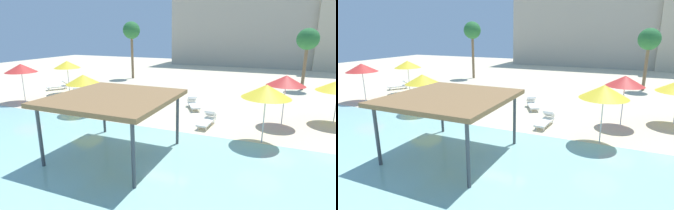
% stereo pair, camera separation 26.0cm
% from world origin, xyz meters
% --- Properties ---
extents(ground_plane, '(80.00, 80.00, 0.00)m').
position_xyz_m(ground_plane, '(0.00, 0.00, 0.00)').
color(ground_plane, beige).
extents(lagoon_water, '(44.00, 13.50, 0.04)m').
position_xyz_m(lagoon_water, '(0.00, -5.25, 0.02)').
color(lagoon_water, '#99D1C6').
rests_on(lagoon_water, ground).
extents(shade_pavilion, '(4.81, 4.81, 2.64)m').
position_xyz_m(shade_pavilion, '(-1.04, -2.09, 2.49)').
color(shade_pavilion, '#42474C').
rests_on(shade_pavilion, ground).
extents(beach_umbrella_red_0, '(2.09, 2.09, 2.87)m').
position_xyz_m(beach_umbrella_red_0, '(5.55, 4.95, 2.57)').
color(beach_umbrella_red_0, silver).
rests_on(beach_umbrella_red_0, ground).
extents(beach_umbrella_yellow_1, '(2.19, 2.19, 2.81)m').
position_xyz_m(beach_umbrella_yellow_1, '(-11.65, 6.81, 2.50)').
color(beach_umbrella_yellow_1, silver).
rests_on(beach_umbrella_yellow_1, ground).
extents(beach_umbrella_yellow_2, '(2.25, 2.25, 2.85)m').
position_xyz_m(beach_umbrella_yellow_2, '(4.71, 1.74, 2.54)').
color(beach_umbrella_yellow_2, silver).
rests_on(beach_umbrella_yellow_2, ground).
extents(beach_umbrella_red_3, '(2.27, 2.27, 2.90)m').
position_xyz_m(beach_umbrella_red_3, '(-12.64, 3.12, 2.59)').
color(beach_umbrella_red_3, silver).
rests_on(beach_umbrella_red_3, ground).
extents(beach_umbrella_yellow_7, '(2.17, 2.17, 2.56)m').
position_xyz_m(beach_umbrella_yellow_7, '(-6.35, 2.42, 2.26)').
color(beach_umbrella_yellow_7, silver).
rests_on(beach_umbrella_yellow_7, ground).
extents(lounge_chair_1, '(1.50, 1.93, 0.74)m').
position_xyz_m(lounge_chair_1, '(-9.94, 5.72, 0.33)').
color(lounge_chair_1, white).
rests_on(lounge_chair_1, ground).
extents(lounge_chair_2, '(1.55, 1.91, 0.74)m').
position_xyz_m(lounge_chair_2, '(-13.75, 7.78, 0.33)').
color(lounge_chair_2, white).
rests_on(lounge_chair_2, ground).
extents(lounge_chair_3, '(1.42, 1.96, 0.74)m').
position_xyz_m(lounge_chair_3, '(-0.20, 6.33, 0.33)').
color(lounge_chair_3, white).
rests_on(lounge_chair_3, ground).
extents(lounge_chair_4, '(0.74, 1.94, 0.74)m').
position_xyz_m(lounge_chair_4, '(1.63, 3.16, 0.33)').
color(lounge_chair_4, white).
rests_on(lounge_chair_4, ground).
extents(palm_tree_1, '(1.90, 1.90, 6.32)m').
position_xyz_m(palm_tree_1, '(-10.58, 16.03, 5.22)').
color(palm_tree_1, brown).
rests_on(palm_tree_1, ground).
extents(palm_tree_2, '(1.90, 1.90, 5.53)m').
position_xyz_m(palm_tree_2, '(7.15, 16.29, 4.47)').
color(palm_tree_2, brown).
rests_on(palm_tree_2, ground).
extents(hotel_block_0, '(21.98, 8.43, 14.06)m').
position_xyz_m(hotel_block_0, '(-0.78, 35.24, 7.03)').
color(hotel_block_0, '#B2A893').
rests_on(hotel_block_0, ground).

